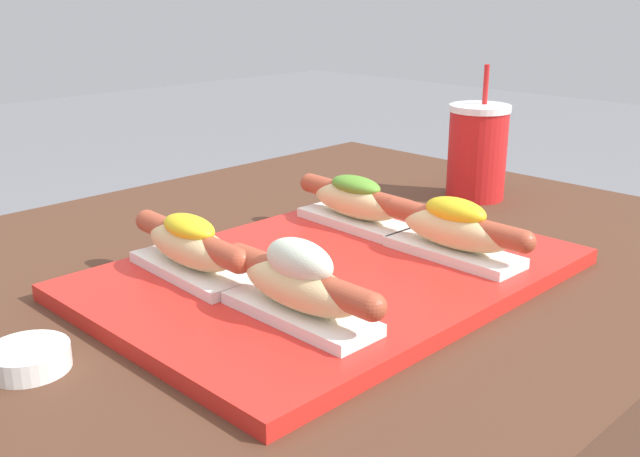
# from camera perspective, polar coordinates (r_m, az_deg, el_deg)

# --- Properties ---
(serving_tray) EXTENTS (0.53, 0.38, 0.02)m
(serving_tray) POSITION_cam_1_polar(r_m,az_deg,el_deg) (0.85, 0.96, -3.42)
(serving_tray) COLOR red
(serving_tray) RESTS_ON patio_table
(hot_dog_0) EXTENTS (0.06, 0.21, 0.08)m
(hot_dog_0) POSITION_cam_1_polar(r_m,az_deg,el_deg) (0.71, -1.57, -4.28)
(hot_dog_0) COLOR white
(hot_dog_0) RESTS_ON serving_tray
(hot_dog_1) EXTENTS (0.06, 0.21, 0.07)m
(hot_dog_1) POSITION_cam_1_polar(r_m,az_deg,el_deg) (0.88, 10.21, -0.06)
(hot_dog_1) COLOR white
(hot_dog_1) RESTS_ON serving_tray
(hot_dog_2) EXTENTS (0.07, 0.21, 0.07)m
(hot_dog_2) POSITION_cam_1_polar(r_m,az_deg,el_deg) (0.82, -9.88, -1.34)
(hot_dog_2) COLOR white
(hot_dog_2) RESTS_ON serving_tray
(hot_dog_3) EXTENTS (0.07, 0.21, 0.07)m
(hot_dog_3) POSITION_cam_1_polar(r_m,az_deg,el_deg) (0.98, 2.74, 2.07)
(hot_dog_3) COLOR white
(hot_dog_3) RESTS_ON serving_tray
(sauce_bowl) EXTENTS (0.07, 0.07, 0.02)m
(sauce_bowl) POSITION_cam_1_polar(r_m,az_deg,el_deg) (0.71, -21.33, -9.10)
(sauce_bowl) COLOR white
(sauce_bowl) RESTS_ON patio_table
(drink_cup) EXTENTS (0.09, 0.09, 0.21)m
(drink_cup) POSITION_cam_1_polar(r_m,az_deg,el_deg) (1.20, 11.87, 5.75)
(drink_cup) COLOR red
(drink_cup) RESTS_ON patio_table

